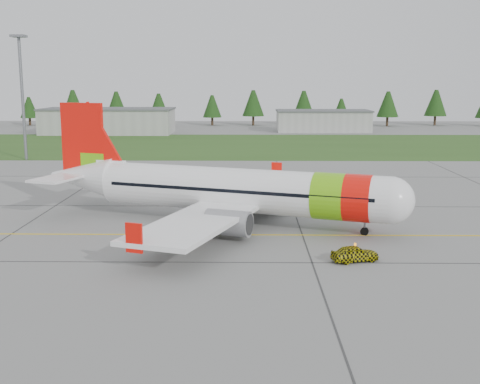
{
  "coord_description": "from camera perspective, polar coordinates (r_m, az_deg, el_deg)",
  "views": [
    {
      "loc": [
        5.38,
        -41.83,
        12.87
      ],
      "look_at": [
        4.65,
        8.83,
        3.58
      ],
      "focal_mm": 45.0,
      "sensor_mm": 36.0,
      "label": 1
    }
  ],
  "objects": [
    {
      "name": "hangar_west",
      "position": [
        156.21,
        -12.35,
        6.53
      ],
      "size": [
        32.0,
        14.0,
        6.0
      ],
      "primitive_type": "cube",
      "color": "#A8A8A3",
      "rests_on": "ground"
    },
    {
      "name": "aircraft",
      "position": [
        54.84,
        -0.81,
        0.17
      ],
      "size": [
        34.55,
        32.8,
        10.87
      ],
      "rotation": [
        0.0,
        0.0,
        -0.34
      ],
      "color": "white",
      "rests_on": "ground"
    },
    {
      "name": "grass_strip",
      "position": [
        124.61,
        -1.66,
        4.47
      ],
      "size": [
        320.0,
        50.0,
        0.03
      ],
      "primitive_type": "cube",
      "color": "#30561E",
      "rests_on": "ground"
    },
    {
      "name": "treeline",
      "position": [
        180.08,
        -0.9,
        7.89
      ],
      "size": [
        160.0,
        8.0,
        10.0
      ],
      "primitive_type": null,
      "color": "#1C3F14",
      "rests_on": "ground"
    },
    {
      "name": "hangar_east",
      "position": [
        161.36,
        7.86,
        6.65
      ],
      "size": [
        24.0,
        12.0,
        5.2
      ],
      "primitive_type": "cube",
      "color": "#A8A8A3",
      "rests_on": "ground"
    },
    {
      "name": "taxi_guideline",
      "position": [
        51.74,
        -5.19,
        -4.04
      ],
      "size": [
        120.0,
        0.25,
        0.02
      ],
      "primitive_type": "cube",
      "color": "gold",
      "rests_on": "ground"
    },
    {
      "name": "ground",
      "position": [
        44.1,
        -6.26,
        -6.64
      ],
      "size": [
        320.0,
        320.0,
        0.0
      ],
      "primitive_type": "plane",
      "color": "gray",
      "rests_on": "ground"
    },
    {
      "name": "floodlight_mast",
      "position": [
        106.64,
        -19.91,
        8.24
      ],
      "size": [
        0.5,
        0.5,
        20.0
      ],
      "primitive_type": "cylinder",
      "color": "slate",
      "rests_on": "ground"
    },
    {
      "name": "follow_me_car",
      "position": [
        44.38,
        10.88,
        -4.32
      ],
      "size": [
        1.55,
        1.69,
        3.49
      ],
      "primitive_type": "imported",
      "rotation": [
        0.0,
        0.0,
        1.87
      ],
      "color": "#CFC50B",
      "rests_on": "ground"
    }
  ]
}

